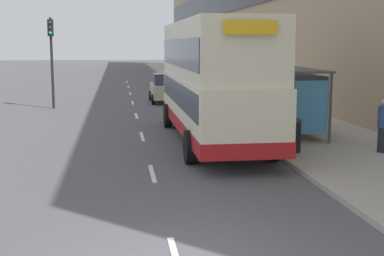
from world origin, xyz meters
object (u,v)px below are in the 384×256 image
bus_shelter (300,89)px  double_decker_bus_near (213,79)px  pedestrian_3 (268,100)px  traffic_light_far_kerb (51,48)px  pedestrian_1 (314,108)px  litter_bin (293,135)px  car_0 (167,88)px  pedestrian_at_shelter (295,105)px  pedestrian_2 (383,125)px

bus_shelter → double_decker_bus_near: double_decker_bus_near is taller
pedestrian_3 → traffic_light_far_kerb: bearing=149.1°
pedestrian_1 → litter_bin: bearing=-118.8°
double_decker_bus_near → car_0: (-0.41, 13.49, -1.42)m
car_0 → litter_bin: 16.48m
pedestrian_1 → pedestrian_3: bearing=103.1°
bus_shelter → traffic_light_far_kerb: (-10.17, 11.07, 1.43)m
double_decker_bus_near → pedestrian_1: (4.34, 1.33, -1.28)m
double_decker_bus_near → litter_bin: 3.84m
pedestrian_at_shelter → pedestrian_3: pedestrian_at_shelter is taller
pedestrian_at_shelter → pedestrian_1: size_ratio=1.08×
double_decker_bus_near → pedestrian_2: bearing=-33.6°
bus_shelter → pedestrian_at_shelter: 1.93m
car_0 → pedestrian_3: car_0 is taller
litter_bin → pedestrian_2: bearing=-8.8°
pedestrian_at_shelter → pedestrian_3: size_ratio=1.15×
bus_shelter → car_0: size_ratio=1.08×
double_decker_bus_near → pedestrian_3: size_ratio=6.81×
bus_shelter → double_decker_bus_near: size_ratio=0.39×
pedestrian_1 → pedestrian_2: bearing=-83.6°
car_0 → pedestrian_3: size_ratio=2.45×
pedestrian_1 → pedestrian_3: size_ratio=1.06×
bus_shelter → litter_bin: 3.40m
car_0 → pedestrian_1: 13.07m
car_0 → pedestrian_1: bearing=-68.6°
car_0 → pedestrian_2: pedestrian_2 is taller
traffic_light_far_kerb → pedestrian_3: bearing=-30.9°
bus_shelter → pedestrian_3: 4.95m
pedestrian_2 → traffic_light_far_kerb: size_ratio=0.34×
bus_shelter → pedestrian_1: 1.81m
bus_shelter → pedestrian_at_shelter: bus_shelter is taller
car_0 → traffic_light_far_kerb: size_ratio=0.79×
pedestrian_3 → traffic_light_far_kerb: traffic_light_far_kerb is taller
car_0 → pedestrian_at_shelter: bearing=-70.4°
bus_shelter → traffic_light_far_kerb: bearing=132.6°
pedestrian_3 → litter_bin: (-1.41, -7.80, -0.28)m
pedestrian_1 → pedestrian_3: 3.77m
pedestrian_at_shelter → pedestrian_3: bearing=94.3°
pedestrian_at_shelter → traffic_light_far_kerb: bearing=138.5°
pedestrian_3 → pedestrian_2: bearing=-80.5°
car_0 → pedestrian_at_shelter: (4.14, -11.65, 0.21)m
pedestrian_1 → litter_bin: (-2.27, -4.12, -0.33)m
bus_shelter → car_0: (-3.71, 13.36, -1.01)m
bus_shelter → car_0: 13.90m
pedestrian_at_shelter → pedestrian_1: pedestrian_at_shelter is taller
pedestrian_2 → pedestrian_at_shelter: bearing=102.6°
double_decker_bus_near → pedestrian_2: (4.86, -3.23, -1.29)m
bus_shelter → litter_bin: bus_shelter is taller
double_decker_bus_near → pedestrian_3: (3.49, 5.00, -1.33)m
pedestrian_2 → pedestrian_3: size_ratio=1.06×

